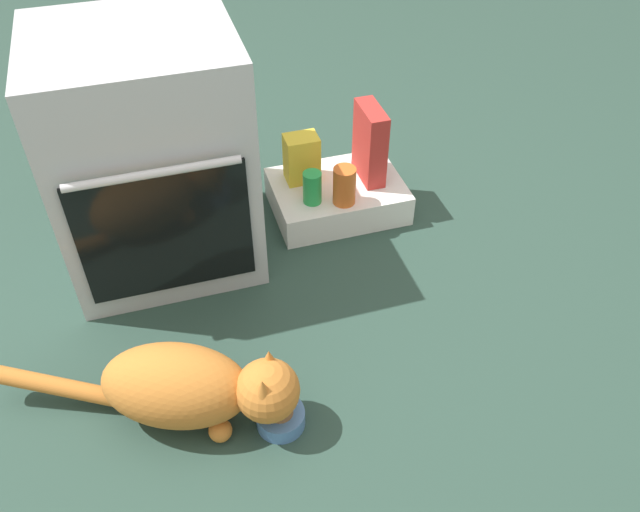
# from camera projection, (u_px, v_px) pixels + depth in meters

# --- Properties ---
(ground) EXTENTS (8.00, 8.00, 0.00)m
(ground) POSITION_uv_depth(u_px,v_px,m) (200.00, 340.00, 1.99)
(ground) COLOR #284238
(oven) EXTENTS (0.59, 0.59, 0.78)m
(oven) POSITION_uv_depth(u_px,v_px,m) (151.00, 156.00, 2.03)
(oven) COLOR #B7BABF
(oven) RESTS_ON ground
(pantry_cabinet) EXTENTS (0.48, 0.35, 0.12)m
(pantry_cabinet) POSITION_uv_depth(u_px,v_px,m) (337.00, 196.00, 2.42)
(pantry_cabinet) COLOR white
(pantry_cabinet) RESTS_ON ground
(food_bowl) EXTENTS (0.13, 0.13, 0.08)m
(food_bowl) POSITION_uv_depth(u_px,v_px,m) (281.00, 417.00, 1.75)
(food_bowl) COLOR #4C7AB7
(food_bowl) RESTS_ON ground
(cat) EXTENTS (0.78, 0.41, 0.25)m
(cat) POSITION_uv_depth(u_px,v_px,m) (191.00, 387.00, 1.70)
(cat) COLOR #C6752D
(cat) RESTS_ON ground
(snack_bag) EXTENTS (0.12, 0.09, 0.18)m
(snack_bag) POSITION_uv_depth(u_px,v_px,m) (302.00, 158.00, 2.34)
(snack_bag) COLOR yellow
(snack_bag) RESTS_ON pantry_cabinet
(sauce_jar) EXTENTS (0.08, 0.08, 0.14)m
(sauce_jar) POSITION_uv_depth(u_px,v_px,m) (344.00, 186.00, 2.26)
(sauce_jar) COLOR #D16023
(sauce_jar) RESTS_ON pantry_cabinet
(cereal_box) EXTENTS (0.07, 0.18, 0.28)m
(cereal_box) POSITION_uv_depth(u_px,v_px,m) (370.00, 143.00, 2.33)
(cereal_box) COLOR #B72D28
(cereal_box) RESTS_ON pantry_cabinet
(soda_can) EXTENTS (0.07, 0.07, 0.12)m
(soda_can) POSITION_uv_depth(u_px,v_px,m) (312.00, 188.00, 2.26)
(soda_can) COLOR green
(soda_can) RESTS_ON pantry_cabinet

